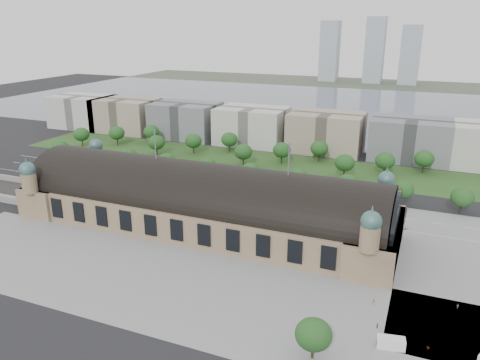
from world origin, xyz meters
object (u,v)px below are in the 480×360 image
at_px(parked_car_0, 102,183).
at_px(pedestrian_2, 458,306).
at_px(van_south, 389,343).
at_px(traffic_car_1, 103,170).
at_px(traffic_car_4, 214,196).
at_px(parked_car_2, 137,190).
at_px(parked_car_5, 161,192).
at_px(traffic_car_0, 52,170).
at_px(parked_car_4, 152,193).
at_px(pedestrian_0, 374,302).
at_px(parked_car_6, 148,190).
at_px(pedestrian_3, 428,348).
at_px(parked_car_1, 107,187).
at_px(traffic_car_6, 401,226).
at_px(bus_mid, 265,202).
at_px(bus_west, 231,195).
at_px(bus_east, 264,200).
at_px(traffic_car_5, 346,200).
at_px(pedestrian_1, 377,326).
at_px(petrol_station, 169,161).
at_px(parked_car_3, 138,189).

height_order(parked_car_0, pedestrian_2, pedestrian_2).
relative_size(van_south, pedestrian_2, 4.01).
distance_m(traffic_car_1, traffic_car_4, 74.50).
relative_size(parked_car_2, parked_car_5, 0.90).
relative_size(traffic_car_0, pedestrian_2, 2.30).
height_order(parked_car_4, pedestrian_0, pedestrian_0).
bearing_deg(parked_car_0, parked_car_6, 61.34).
distance_m(traffic_car_4, pedestrian_3, 121.84).
height_order(parked_car_1, van_south, van_south).
bearing_deg(parked_car_6, traffic_car_4, 64.12).
distance_m(traffic_car_0, parked_car_2, 62.25).
height_order(traffic_car_6, parked_car_4, parked_car_4).
bearing_deg(pedestrian_0, parked_car_2, 146.94).
distance_m(parked_car_0, van_south, 163.64).
relative_size(bus_mid, pedestrian_3, 6.60).
relative_size(traffic_car_4, bus_west, 0.37).
height_order(bus_east, pedestrian_3, bus_east).
xyz_separation_m(traffic_car_5, pedestrian_1, (24.72, -90.59, 0.00)).
xyz_separation_m(traffic_car_0, parked_car_5, (73.90, -7.83, 0.02)).
bearing_deg(pedestrian_1, parked_car_5, 92.42).
bearing_deg(parked_car_0, petrol_station, 131.03).
bearing_deg(bus_mid, parked_car_0, 89.09).
relative_size(van_south, pedestrian_3, 4.09).
bearing_deg(pedestrian_0, pedestrian_1, -86.19).
bearing_deg(bus_east, bus_mid, -147.14).
distance_m(traffic_car_0, parked_car_4, 71.48).
xyz_separation_m(parked_car_6, bus_mid, (57.87, 5.24, 0.85)).
bearing_deg(traffic_car_4, traffic_car_5, 105.11).
relative_size(parked_car_5, bus_mid, 0.45).
bearing_deg(pedestrian_1, traffic_car_6, 33.76).
xyz_separation_m(parked_car_1, bus_east, (77.53, 11.00, 0.87)).
bearing_deg(parked_car_0, pedestrian_0, 39.95).
bearing_deg(pedestrian_0, parked_car_4, 145.62).
bearing_deg(traffic_car_5, traffic_car_0, 100.52).
xyz_separation_m(traffic_car_4, parked_car_5, (-25.54, -4.70, -0.00)).
distance_m(parked_car_1, bus_east, 78.31).
bearing_deg(bus_west, pedestrian_0, -130.02).
relative_size(parked_car_0, parked_car_3, 1.06).
xyz_separation_m(traffic_car_4, traffic_car_6, (82.87, -2.14, -0.03)).
height_order(parked_car_3, van_south, van_south).
relative_size(traffic_car_6, parked_car_1, 0.95).
height_order(traffic_car_0, pedestrian_0, pedestrian_0).
xyz_separation_m(traffic_car_0, pedestrian_1, (181.60, -74.92, 0.10)).
bearing_deg(parked_car_6, bus_east, 62.85).
bearing_deg(parked_car_0, traffic_car_5, 73.11).
bearing_deg(parked_car_2, traffic_car_5, 82.23).
height_order(traffic_car_4, bus_mid, bus_mid).
distance_m(traffic_car_0, pedestrian_1, 196.45).
distance_m(bus_mid, van_south, 99.67).
xyz_separation_m(traffic_car_1, pedestrian_1, (155.42, -85.31, 0.03)).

